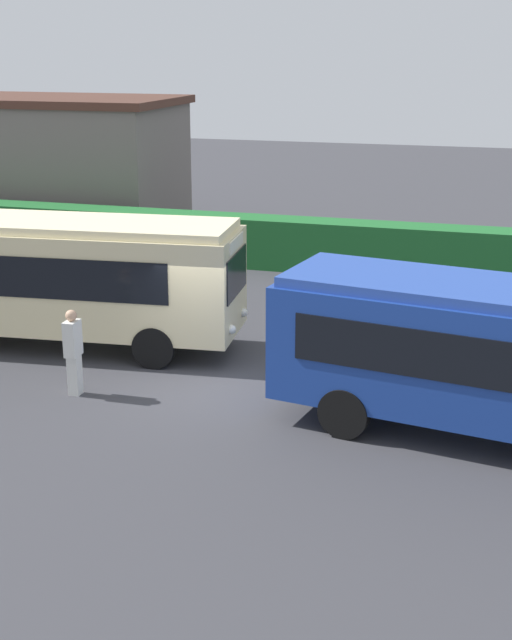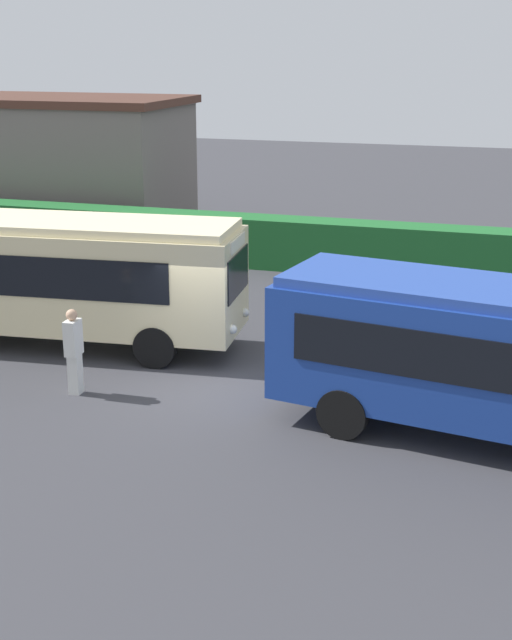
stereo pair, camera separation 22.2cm
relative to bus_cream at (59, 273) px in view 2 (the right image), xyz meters
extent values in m
plane|color=#38383D|center=(4.27, -1.55, -1.83)|extent=(98.76, 98.76, 0.00)
cube|color=beige|center=(-0.01, 0.00, -0.07)|extent=(9.21, 3.32, 2.43)
cube|color=#F8E8B2|center=(-0.01, 0.00, 1.25)|extent=(8.93, 3.10, 0.20)
cube|color=black|center=(-0.42, 1.22, 0.22)|extent=(7.01, 0.70, 0.97)
cube|color=black|center=(-0.19, -1.28, 0.22)|extent=(7.01, 0.70, 0.97)
cube|color=black|center=(4.50, 0.43, 0.22)|extent=(0.23, 2.03, 1.02)
cube|color=silver|center=(4.50, 0.43, 0.97)|extent=(0.17, 1.36, 0.28)
cylinder|color=black|center=(2.67, 1.40, -1.33)|extent=(1.02, 0.37, 1.00)
cylinder|color=black|center=(2.89, -0.87, -1.33)|extent=(1.02, 0.37, 1.00)
sphere|color=silver|center=(4.45, 1.11, -0.93)|extent=(0.22, 0.22, 0.22)
sphere|color=silver|center=(4.58, -0.25, -0.93)|extent=(0.22, 0.22, 0.22)
cube|color=navy|center=(10.65, -2.67, -0.15)|extent=(8.82, 3.90, 2.26)
cube|color=#2747A0|center=(10.65, -2.67, 1.08)|extent=(8.53, 3.65, 0.20)
cube|color=black|center=(10.56, -1.36, 0.12)|extent=(6.56, 1.13, 0.90)
cube|color=black|center=(10.14, -3.88, 0.12)|extent=(6.56, 1.13, 0.90)
cylinder|color=black|center=(8.23, -1.08, -1.33)|extent=(1.03, 0.44, 1.00)
cylinder|color=black|center=(7.85, -3.38, -1.33)|extent=(1.03, 0.44, 1.00)
cube|color=silver|center=(1.89, -2.86, -1.39)|extent=(0.25, 0.28, 0.88)
cube|color=silver|center=(1.89, -2.86, -0.56)|extent=(0.27, 0.43, 0.77)
sphere|color=tan|center=(1.89, -2.86, -0.06)|extent=(0.24, 0.24, 0.24)
cube|color=#1F622B|center=(4.27, 9.30, -0.99)|extent=(61.38, 1.25, 1.67)
cube|color=slate|center=(-7.55, 13.34, 0.63)|extent=(10.19, 5.46, 4.91)
cube|color=#4C2D23|center=(-7.55, 13.34, 3.23)|extent=(10.60, 5.68, 0.30)
camera|label=1|loc=(10.67, -18.88, 5.44)|focal=49.96mm
camera|label=2|loc=(10.88, -18.82, 5.44)|focal=49.96mm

